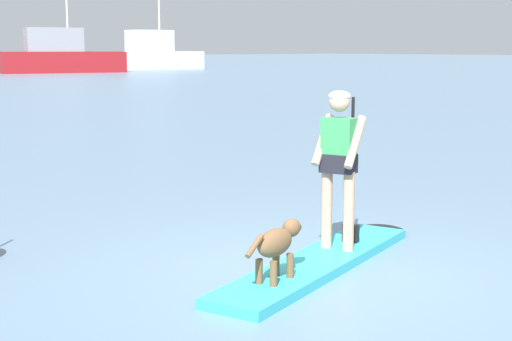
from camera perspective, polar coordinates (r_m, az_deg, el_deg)
The scene contains 6 objects.
ground_plane at distance 8.07m, azimuth 4.52°, elevation -7.20°, with size 400.00×400.00×0.00m, color slate.
paddleboard at distance 8.26m, azimuth 5.25°, elevation -6.47°, with size 3.68×1.82×0.10m.
person_paddler at distance 8.27m, azimuth 6.15°, elevation 0.93°, with size 0.67×0.58×1.71m.
dog at distance 7.25m, azimuth 1.60°, elevation -5.36°, with size 0.95×0.41×0.53m.
moored_boat_outer at distance 72.00m, azimuth -14.21°, elevation 8.21°, with size 11.28×5.31×11.47m.
moored_boat_center at distance 81.75m, azimuth -7.52°, elevation 8.48°, with size 9.86×3.83×10.38m.
Camera 1 is at (-5.36, -5.59, 2.26)m, focal length 54.21 mm.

